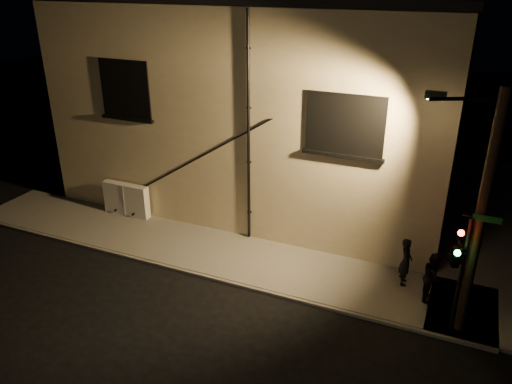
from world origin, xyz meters
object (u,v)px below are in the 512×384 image
at_px(traffic_signal, 457,254).
at_px(pedestrian_b, 433,277).
at_px(streetlamp_pole, 477,212).
at_px(utility_cabinet, 126,199).
at_px(pedestrian_a, 406,262).

bearing_deg(traffic_signal, pedestrian_b, 110.02).
bearing_deg(streetlamp_pole, pedestrian_b, 127.68).
height_order(utility_cabinet, pedestrian_b, pedestrian_b).
xyz_separation_m(pedestrian_b, streetlamp_pole, (0.81, -1.05, 2.84)).
height_order(pedestrian_a, traffic_signal, traffic_signal).
xyz_separation_m(pedestrian_a, pedestrian_b, (0.90, -0.56, -0.01)).
xyz_separation_m(pedestrian_a, traffic_signal, (1.41, -1.95, 1.69)).
bearing_deg(pedestrian_b, streetlamp_pole, -143.20).
height_order(pedestrian_a, pedestrian_b, pedestrian_a).
height_order(utility_cabinet, pedestrian_a, pedestrian_a).
relative_size(pedestrian_a, pedestrian_b, 1.01).
bearing_deg(pedestrian_a, traffic_signal, -152.87).
relative_size(utility_cabinet, pedestrian_b, 1.29).
xyz_separation_m(utility_cabinet, pedestrian_b, (12.34, -1.12, 0.12)).
distance_m(pedestrian_a, pedestrian_b, 1.06).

